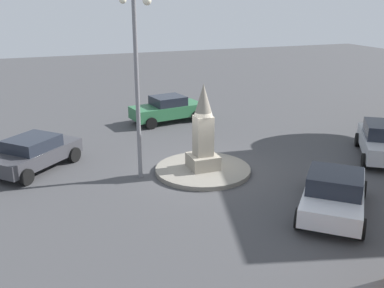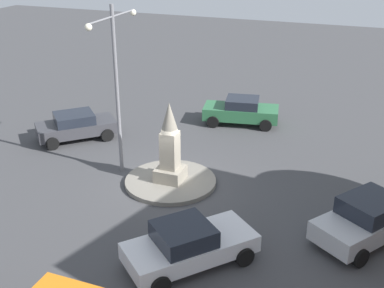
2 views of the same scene
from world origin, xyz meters
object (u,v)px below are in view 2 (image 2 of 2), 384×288
Objects in this scene: monument at (170,148)px; car_silver_waiting at (369,218)px; streetlamp at (116,74)px; car_green_approaching at (241,111)px; car_white_parked_left at (189,244)px; car_dark_grey_parked_right at (76,126)px.

monument is 0.77× the size of car_silver_waiting.
car_green_approaching is (7.34, -3.44, -3.66)m from streetlamp.
streetlamp reaches higher than monument.
streetlamp is 8.90m from car_green_approaching.
car_green_approaching is (7.70, -0.95, -0.90)m from monument.
car_white_parked_left is 0.97× the size of car_silver_waiting.
streetlamp is 1.62× the size of car_silver_waiting.
car_silver_waiting is (3.50, -5.29, 0.06)m from car_white_parked_left.
streetlamp reaches higher than car_silver_waiting.
car_white_parked_left is at bearing -151.00° from monument.
car_dark_grey_parked_right is at bearing 50.16° from car_white_parked_left.
streetlamp is 1.70× the size of car_green_approaching.
streetlamp reaches higher than car_green_approaching.
car_silver_waiting is at bearing -142.09° from car_green_approaching.
streetlamp reaches higher than car_dark_grey_parked_right.
car_silver_waiting reaches higher than car_dark_grey_parked_right.
streetlamp is at bearing 81.78° from monument.
car_dark_grey_parked_right is at bearing 66.82° from monument.
monument is 6.94m from car_dark_grey_parked_right.
monument is at bearing -98.22° from streetlamp.
monument is 0.81× the size of car_green_approaching.
streetlamp is 8.15m from car_white_parked_left.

